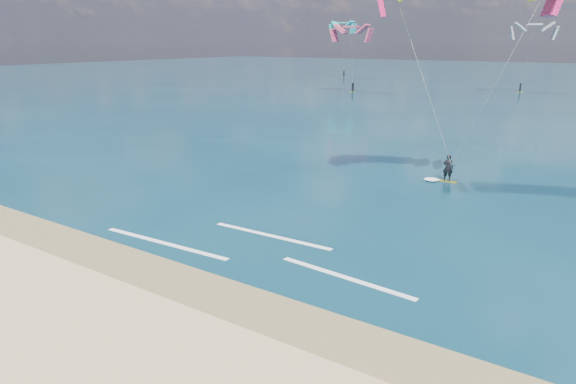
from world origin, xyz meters
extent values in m
plane|color=tan|center=(0.00, 40.00, 0.00)|extent=(320.00, 320.00, 0.00)
cube|color=brown|center=(0.00, 3.00, 0.00)|extent=(320.00, 2.40, 0.01)
cube|color=#0B2E3E|center=(0.00, 104.00, 0.02)|extent=(320.00, 200.00, 0.04)
cube|color=#AEC016|center=(3.31, 20.95, 0.07)|extent=(1.22, 0.45, 0.05)
imported|color=black|center=(3.31, 20.95, 0.87)|extent=(0.63, 0.45, 1.59)
cylinder|color=black|center=(3.58, 20.69, 1.10)|extent=(0.49, 0.07, 0.04)
cube|color=white|center=(4.28, 6.30, 0.04)|extent=(5.37, 0.62, 0.01)
cube|color=white|center=(-3.35, 5.00, 0.04)|extent=(6.45, 0.59, 0.01)
cube|color=white|center=(-0.19, 8.10, 0.04)|extent=(5.75, 0.45, 0.01)
camera|label=1|loc=(11.69, -8.42, 8.02)|focal=32.00mm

